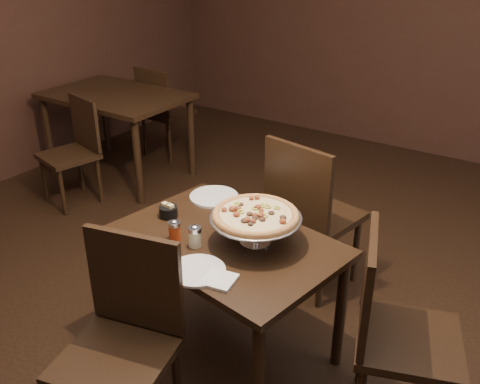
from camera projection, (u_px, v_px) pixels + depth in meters
The scene contains 16 objects.
room at pixel (247, 103), 2.24m from camera, with size 6.04×7.04×2.84m.
dining_table at pixel (226, 255), 2.67m from camera, with size 1.21×0.91×0.69m.
background_table at pixel (116, 105), 4.72m from camera, with size 1.23×0.82×0.77m.
pizza_stand at pixel (256, 215), 2.53m from camera, with size 0.45×0.45×0.18m.
parmesan_shaker at pixel (195, 236), 2.55m from camera, with size 0.07×0.07×0.11m.
pepper_flake_shaker at pixel (175, 230), 2.60m from camera, with size 0.06×0.06×0.11m.
packet_caddy at pixel (168, 211), 2.82m from camera, with size 0.10×0.10×0.08m.
napkin_stack at pixel (220, 280), 2.31m from camera, with size 0.13×0.13×0.01m, color silver.
plate_left at pixel (214, 197), 3.03m from camera, with size 0.28×0.28×0.01m, color silver.
plate_near at pixel (197, 271), 2.37m from camera, with size 0.26×0.26×0.01m, color silver.
serving_spatula at pixel (248, 226), 2.45m from camera, with size 0.12×0.12×0.02m.
chair_far at pixel (309, 211), 3.20m from camera, with size 0.54×0.54×1.00m.
chair_near at pixel (124, 336), 2.25m from camera, with size 0.53×0.53×0.95m.
chair_side at pixel (392, 327), 2.30m from camera, with size 0.57×0.57×0.95m.
bg_chair_far at pixel (162, 109), 5.19m from camera, with size 0.43×0.43×0.89m.
bg_chair_near at pixel (75, 147), 4.33m from camera, with size 0.49×0.49×0.86m.
Camera 1 is at (1.24, -1.80, 2.06)m, focal length 40.00 mm.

